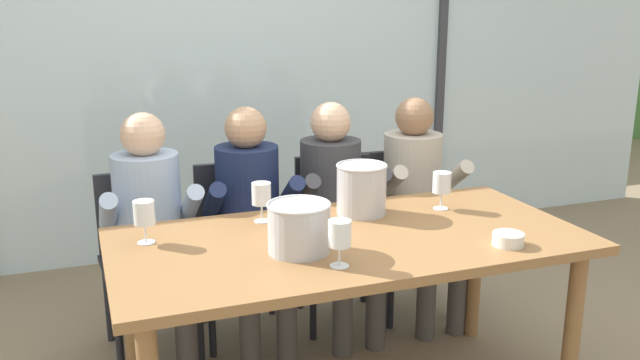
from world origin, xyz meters
TOP-DOWN VIEW (x-y plane):
  - ground at (0.00, 1.00)m, footprint 14.00×14.00m
  - window_glass_panel at (0.00, 2.09)m, footprint 7.12×0.03m
  - window_mullion_right at (1.60, 2.07)m, footprint 0.06×0.06m
  - hillside_vineyard at (0.00, 5.29)m, footprint 13.12×2.40m
  - dining_table at (0.00, 0.00)m, footprint 1.92×0.93m
  - chair_near_curtain at (-0.74, 0.87)m, footprint 0.47×0.47m
  - chair_left_of_center at (-0.26, 0.88)m, footprint 0.47×0.47m
  - chair_center at (0.29, 0.86)m, footprint 0.50×0.50m
  - chair_right_of_center at (0.68, 0.86)m, footprint 0.45×0.45m
  - person_pale_blue_shirt at (-0.72, 0.74)m, footprint 0.46×0.61m
  - person_navy_polo at (-0.22, 0.74)m, footprint 0.47×0.62m
  - person_charcoal_jacket at (0.23, 0.74)m, footprint 0.46×0.61m
  - person_beige_jumper at (0.71, 0.74)m, footprint 0.47×0.62m
  - ice_bucket_primary at (0.17, 0.26)m, footprint 0.23×0.23m
  - ice_bucket_secondary at (-0.25, -0.09)m, footprint 0.25×0.25m
  - tasting_bowl at (0.54, -0.31)m, footprint 0.12×0.12m
  - wine_glass_by_left_taster at (0.54, 0.20)m, footprint 0.08×0.08m
  - wine_glass_near_bucket at (-0.28, 0.31)m, footprint 0.08×0.08m
  - wine_glass_center_pour at (-0.79, 0.21)m, footprint 0.08×0.08m
  - wine_glass_by_right_taster at (-0.16, -0.28)m, footprint 0.08×0.08m

SIDE VIEW (x-z plane):
  - ground at x=0.00m, z-range 0.00..0.00m
  - chair_near_curtain at x=-0.74m, z-range 0.08..0.96m
  - chair_left_of_center at x=-0.26m, z-range 0.08..0.96m
  - chair_center at x=0.29m, z-range 0.08..0.96m
  - chair_right_of_center at x=0.68m, z-range 0.08..0.96m
  - person_pale_blue_shirt at x=-0.72m, z-range 0.09..1.29m
  - person_navy_polo at x=-0.22m, z-range 0.09..1.29m
  - person_charcoal_jacket at x=0.23m, z-range 0.09..1.29m
  - person_beige_jumper at x=0.71m, z-range 0.09..1.29m
  - dining_table at x=0.00m, z-range 0.30..1.08m
  - tasting_bowl at x=0.54m, z-range 0.78..0.83m
  - ice_bucket_secondary at x=-0.25m, z-range 0.78..0.98m
  - ice_bucket_primary at x=0.17m, z-range 0.78..1.01m
  - wine_glass_by_left_taster at x=0.54m, z-range 0.81..0.98m
  - wine_glass_near_bucket at x=-0.28m, z-range 0.81..0.98m
  - wine_glass_center_pour at x=-0.79m, z-range 0.81..0.98m
  - wine_glass_by_right_taster at x=-0.16m, z-range 0.81..0.99m
  - hillside_vineyard at x=0.00m, z-range 0.00..1.88m
  - window_glass_panel at x=0.00m, z-range 0.00..2.60m
  - window_mullion_right at x=1.60m, z-range 0.00..2.60m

